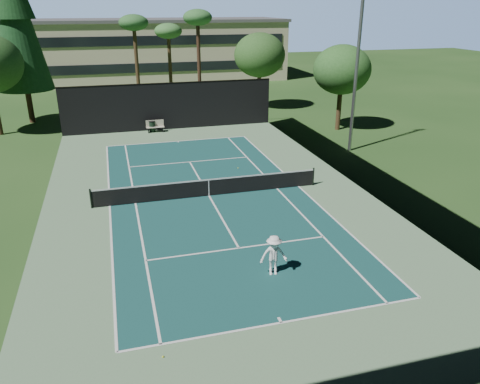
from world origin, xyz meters
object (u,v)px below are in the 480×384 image
at_px(tennis_ball_a, 163,357).
at_px(tennis_ball_c, 238,168).
at_px(player, 274,255).
at_px(tennis_net, 209,187).
at_px(park_bench, 155,126).
at_px(trash_bin, 152,126).
at_px(tennis_ball_b, 145,198).
at_px(tennis_ball_d, 99,191).

height_order(tennis_ball_a, tennis_ball_c, tennis_ball_c).
bearing_deg(player, tennis_net, 103.56).
xyz_separation_m(park_bench, trash_bin, (-0.24, 0.14, -0.07)).
relative_size(tennis_ball_b, park_bench, 0.04).
bearing_deg(tennis_ball_d, tennis_net, -22.03).
height_order(tennis_net, tennis_ball_d, tennis_net).
relative_size(tennis_ball_a, tennis_ball_c, 0.89).
bearing_deg(tennis_ball_c, park_bench, 110.97).
height_order(tennis_ball_d, trash_bin, trash_bin).
relative_size(tennis_ball_a, trash_bin, 0.07).
bearing_deg(trash_bin, player, -84.29).
distance_m(tennis_net, tennis_ball_b, 3.65).
relative_size(player, tennis_ball_a, 24.80).
bearing_deg(tennis_net, tennis_ball_d, 157.97).
distance_m(player, tennis_ball_a, 6.16).
bearing_deg(tennis_ball_d, park_bench, 70.29).
relative_size(tennis_ball_b, tennis_ball_c, 0.75).
xyz_separation_m(tennis_ball_b, park_bench, (2.16, 14.78, 0.52)).
relative_size(player, trash_bin, 1.81).
height_order(tennis_net, tennis_ball_a, tennis_net).
bearing_deg(player, park_bench, 103.69).
height_order(tennis_ball_a, trash_bin, trash_bin).
relative_size(tennis_net, trash_bin, 13.65).
xyz_separation_m(tennis_ball_a, trash_bin, (2.46, 27.96, 0.44)).
relative_size(tennis_net, player, 7.52).
xyz_separation_m(tennis_net, player, (0.78, -8.83, 0.30)).
height_order(tennis_net, tennis_ball_c, tennis_net).
height_order(tennis_ball_a, tennis_ball_d, tennis_ball_a).
bearing_deg(tennis_ball_d, player, -58.85).
relative_size(tennis_net, tennis_ball_d, 209.81).
bearing_deg(tennis_net, tennis_ball_c, 55.67).
distance_m(tennis_ball_c, park_bench, 11.95).
relative_size(tennis_net, tennis_ball_a, 186.54).
distance_m(tennis_ball_b, trash_bin, 15.05).
distance_m(tennis_ball_a, trash_bin, 28.08).
height_order(player, trash_bin, player).
bearing_deg(trash_bin, tennis_ball_a, -95.03).
bearing_deg(tennis_ball_a, player, 36.81).
height_order(tennis_ball_c, tennis_ball_d, tennis_ball_c).
xyz_separation_m(tennis_ball_d, trash_bin, (4.38, 13.04, 0.45)).
bearing_deg(tennis_ball_a, tennis_ball_c, 67.31).
xyz_separation_m(tennis_net, tennis_ball_d, (-6.03, 2.44, -0.53)).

